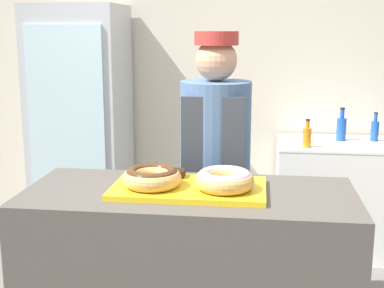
{
  "coord_description": "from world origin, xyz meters",
  "views": [
    {
      "loc": [
        0.28,
        -2.11,
        1.62
      ],
      "look_at": [
        0.0,
        0.1,
        1.14
      ],
      "focal_mm": 50.0,
      "sensor_mm": 36.0,
      "label": 1
    }
  ],
  "objects_px": {
    "baker_person": "(215,180)",
    "bottle_orange": "(307,136)",
    "brownie_back_right": "(209,174)",
    "bottle_blue": "(375,130)",
    "bottle_blue_b": "(341,128)",
    "beverage_fridge": "(81,126)",
    "brownie_back_left": "(176,173)",
    "serving_tray": "(189,188)",
    "chest_freezer": "(340,197)",
    "donut_chocolate_glaze": "(152,177)",
    "donut_light_glaze": "(224,179)"
  },
  "relations": [
    {
      "from": "brownie_back_left",
      "to": "beverage_fridge",
      "type": "height_order",
      "value": "beverage_fridge"
    },
    {
      "from": "serving_tray",
      "to": "chest_freezer",
      "type": "bearing_deg",
      "value": 63.35
    },
    {
      "from": "serving_tray",
      "to": "donut_light_glaze",
      "type": "bearing_deg",
      "value": -12.02
    },
    {
      "from": "donut_light_glaze",
      "to": "brownie_back_left",
      "type": "distance_m",
      "value": 0.28
    },
    {
      "from": "bottle_orange",
      "to": "donut_chocolate_glaze",
      "type": "bearing_deg",
      "value": -115.39
    },
    {
      "from": "brownie_back_right",
      "to": "chest_freezer",
      "type": "relative_size",
      "value": 0.08
    },
    {
      "from": "donut_light_glaze",
      "to": "serving_tray",
      "type": "bearing_deg",
      "value": 167.98
    },
    {
      "from": "serving_tray",
      "to": "baker_person",
      "type": "xyz_separation_m",
      "value": [
        0.06,
        0.58,
        -0.12
      ]
    },
    {
      "from": "donut_light_glaze",
      "to": "bottle_orange",
      "type": "bearing_deg",
      "value": 73.93
    },
    {
      "from": "donut_light_glaze",
      "to": "brownie_back_right",
      "type": "bearing_deg",
      "value": 115.55
    },
    {
      "from": "serving_tray",
      "to": "brownie_back_left",
      "type": "height_order",
      "value": "brownie_back_left"
    },
    {
      "from": "serving_tray",
      "to": "beverage_fridge",
      "type": "height_order",
      "value": "beverage_fridge"
    },
    {
      "from": "donut_chocolate_glaze",
      "to": "bottle_orange",
      "type": "xyz_separation_m",
      "value": [
        0.76,
        1.61,
        -0.13
      ]
    },
    {
      "from": "baker_person",
      "to": "bottle_orange",
      "type": "height_order",
      "value": "baker_person"
    },
    {
      "from": "chest_freezer",
      "to": "beverage_fridge",
      "type": "bearing_deg",
      "value": -179.81
    },
    {
      "from": "donut_chocolate_glaze",
      "to": "brownie_back_left",
      "type": "distance_m",
      "value": 0.18
    },
    {
      "from": "donut_light_glaze",
      "to": "bottle_blue",
      "type": "xyz_separation_m",
      "value": [
        0.97,
        1.89,
        -0.13
      ]
    },
    {
      "from": "brownie_back_left",
      "to": "chest_freezer",
      "type": "xyz_separation_m",
      "value": [
        0.96,
        1.64,
        -0.59
      ]
    },
    {
      "from": "brownie_back_right",
      "to": "chest_freezer",
      "type": "height_order",
      "value": "brownie_back_right"
    },
    {
      "from": "brownie_back_left",
      "to": "brownie_back_right",
      "type": "height_order",
      "value": "same"
    },
    {
      "from": "donut_chocolate_glaze",
      "to": "bottle_blue_b",
      "type": "bearing_deg",
      "value": 61.22
    },
    {
      "from": "brownie_back_left",
      "to": "brownie_back_right",
      "type": "relative_size",
      "value": 1.0
    },
    {
      "from": "chest_freezer",
      "to": "bottle_blue_b",
      "type": "xyz_separation_m",
      "value": [
        -0.01,
        0.08,
        0.5
      ]
    },
    {
      "from": "beverage_fridge",
      "to": "bottle_blue_b",
      "type": "relative_size",
      "value": 7.38
    },
    {
      "from": "serving_tray",
      "to": "bottle_blue",
      "type": "bearing_deg",
      "value": 58.88
    },
    {
      "from": "donut_chocolate_glaze",
      "to": "bottle_orange",
      "type": "relative_size",
      "value": 1.23
    },
    {
      "from": "bottle_orange",
      "to": "baker_person",
      "type": "bearing_deg",
      "value": -119.13
    },
    {
      "from": "bottle_blue",
      "to": "bottle_blue_b",
      "type": "distance_m",
      "value": 0.24
    },
    {
      "from": "donut_light_glaze",
      "to": "donut_chocolate_glaze",
      "type": "bearing_deg",
      "value": 180.0
    },
    {
      "from": "donut_light_glaze",
      "to": "bottle_blue_b",
      "type": "xyz_separation_m",
      "value": [
        0.73,
        1.88,
        -0.11
      ]
    },
    {
      "from": "beverage_fridge",
      "to": "bottle_orange",
      "type": "distance_m",
      "value": 1.69
    },
    {
      "from": "brownie_back_right",
      "to": "baker_person",
      "type": "relative_size",
      "value": 0.04
    },
    {
      "from": "bottle_orange",
      "to": "beverage_fridge",
      "type": "bearing_deg",
      "value": 173.67
    },
    {
      "from": "brownie_back_left",
      "to": "bottle_orange",
      "type": "distance_m",
      "value": 1.6
    },
    {
      "from": "brownie_back_right",
      "to": "bottle_blue",
      "type": "height_order",
      "value": "bottle_blue"
    },
    {
      "from": "donut_chocolate_glaze",
      "to": "bottle_blue_b",
      "type": "relative_size",
      "value": 1.0
    },
    {
      "from": "baker_person",
      "to": "bottle_blue",
      "type": "relative_size",
      "value": 7.62
    },
    {
      "from": "bottle_orange",
      "to": "bottle_blue",
      "type": "distance_m",
      "value": 0.58
    },
    {
      "from": "brownie_back_right",
      "to": "bottle_blue",
      "type": "distance_m",
      "value": 2.02
    },
    {
      "from": "serving_tray",
      "to": "chest_freezer",
      "type": "height_order",
      "value": "serving_tray"
    },
    {
      "from": "brownie_back_right",
      "to": "bottle_blue_b",
      "type": "bearing_deg",
      "value": 64.79
    },
    {
      "from": "brownie_back_right",
      "to": "beverage_fridge",
      "type": "relative_size",
      "value": 0.04
    },
    {
      "from": "baker_person",
      "to": "beverage_fridge",
      "type": "relative_size",
      "value": 0.9
    },
    {
      "from": "brownie_back_right",
      "to": "beverage_fridge",
      "type": "bearing_deg",
      "value": 124.95
    },
    {
      "from": "bottle_blue",
      "to": "donut_chocolate_glaze",
      "type": "bearing_deg",
      "value": -123.94
    },
    {
      "from": "baker_person",
      "to": "bottle_orange",
      "type": "bearing_deg",
      "value": 60.87
    },
    {
      "from": "brownie_back_left",
      "to": "beverage_fridge",
      "type": "bearing_deg",
      "value": 121.35
    },
    {
      "from": "brownie_back_left",
      "to": "brownie_back_right",
      "type": "xyz_separation_m",
      "value": [
        0.15,
        0.0,
        0.0
      ]
    },
    {
      "from": "beverage_fridge",
      "to": "bottle_blue",
      "type": "bearing_deg",
      "value": 2.51
    },
    {
      "from": "beverage_fridge",
      "to": "brownie_back_left",
      "type": "bearing_deg",
      "value": -58.65
    }
  ]
}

